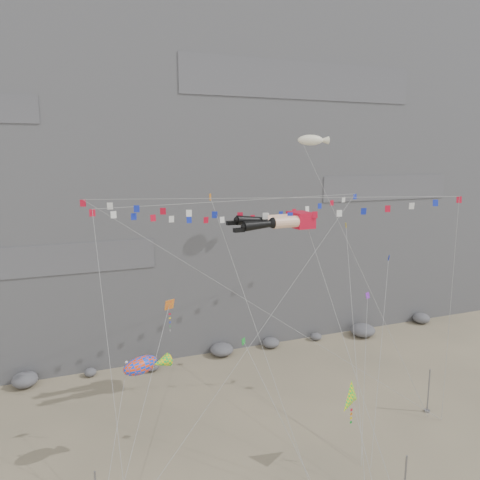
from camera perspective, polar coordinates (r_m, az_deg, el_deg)
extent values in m
plane|color=gray|center=(39.93, 6.46, -23.08)|extent=(120.00, 120.00, 0.00)
cube|color=slate|center=(63.47, -6.93, 12.98)|extent=(80.00, 28.00, 50.00)
cylinder|color=slate|center=(45.28, 22.00, -16.66)|extent=(0.12, 0.12, 3.93)
cube|color=red|center=(39.80, 7.41, 2.46)|extent=(1.77, 2.33, 1.31)
cylinder|color=#FFC49F|center=(38.24, 5.53, 2.18)|extent=(2.28, 1.13, 0.97)
sphere|color=black|center=(37.69, 4.08, 2.08)|extent=(0.89, 0.89, 0.89)
cone|color=black|center=(37.08, 2.31, 1.85)|extent=(2.70, 1.00, 0.90)
cube|color=black|center=(36.35, -0.15, 1.21)|extent=(0.88, 0.44, 0.32)
cylinder|color=#FFC49F|center=(39.36, 4.55, 2.43)|extent=(2.28, 1.13, 0.97)
sphere|color=black|center=(38.82, 3.13, 2.33)|extent=(0.89, 0.89, 0.89)
cone|color=black|center=(38.20, 1.40, 2.41)|extent=(2.72, 1.00, 0.97)
cube|color=black|center=(37.46, -1.01, 2.11)|extent=(0.88, 0.44, 0.32)
cylinder|color=gray|center=(36.02, 12.40, -12.17)|extent=(0.03, 0.03, 21.72)
cylinder|color=gray|center=(36.20, -5.09, -10.71)|extent=(0.03, 0.03, 26.16)
cylinder|color=gray|center=(40.32, 14.53, -8.33)|extent=(0.03, 0.03, 23.16)
cube|color=slate|center=(45.31, 23.34, -19.48)|extent=(0.16, 0.16, 0.10)
cylinder|color=gray|center=(32.84, -11.74, -19.43)|extent=(0.03, 0.03, 14.18)
cylinder|color=gray|center=(33.18, -14.23, -22.90)|extent=(0.03, 0.03, 9.92)
cylinder|color=gray|center=(34.57, 15.07, -23.87)|extent=(0.03, 0.03, 7.26)
cylinder|color=gray|center=(44.51, 14.98, -3.31)|extent=(0.03, 0.03, 27.29)
cube|color=slate|center=(45.34, 21.96, -19.35)|extent=(0.16, 0.16, 0.10)
cylinder|color=gray|center=(35.37, 1.91, -10.62)|extent=(0.03, 0.03, 22.52)
cylinder|color=gray|center=(40.13, 14.96, -15.23)|extent=(0.03, 0.03, 14.10)
cube|color=slate|center=(38.08, 14.55, -25.12)|extent=(0.16, 0.16, 0.10)
cylinder|color=gray|center=(34.27, 4.89, -20.67)|extent=(0.03, 0.03, 11.43)
cylinder|color=gray|center=(39.13, 13.73, -11.35)|extent=(0.03, 0.03, 23.42)
cylinder|color=gray|center=(40.05, 16.78, -12.83)|extent=(0.03, 0.03, 17.31)
cube|color=slate|center=(38.08, 15.65, -25.18)|extent=(0.16, 0.16, 0.10)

